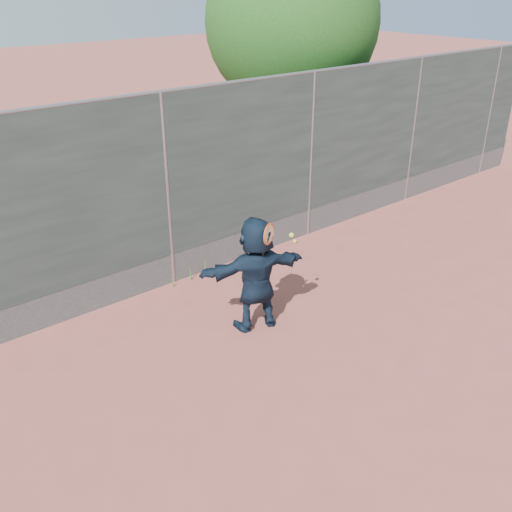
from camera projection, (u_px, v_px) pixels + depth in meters
ground at (331, 391)px, 6.78m from camera, size 80.00×80.00×0.00m
player at (256, 274)px, 7.71m from camera, size 1.59×0.89×1.63m
ball_ground at (295, 241)px, 10.54m from camera, size 0.07×0.07×0.07m
fence at (167, 189)px, 8.51m from camera, size 20.00×0.06×3.03m
swing_action at (271, 235)px, 7.36m from camera, size 0.63×0.17×0.51m
tree_right at (297, 27)px, 11.90m from camera, size 3.78×3.60×5.39m
weed_clump at (193, 271)px, 9.24m from camera, size 0.68×0.07×0.30m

